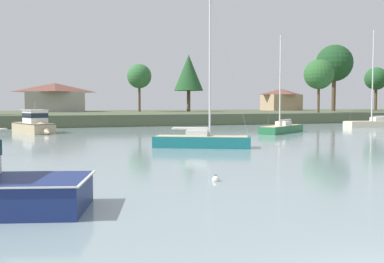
{
  "coord_description": "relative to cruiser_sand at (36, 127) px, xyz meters",
  "views": [
    {
      "loc": [
        -6.7,
        -5.87,
        3.5
      ],
      "look_at": [
        2.09,
        19.88,
        1.72
      ],
      "focal_mm": 40.16,
      "sensor_mm": 36.0,
      "label": 1
    }
  ],
  "objects": [
    {
      "name": "far_shore_bank",
      "position": [
        7.87,
        33.78,
        0.24
      ],
      "size": [
        200.24,
        47.94,
        1.79
      ],
      "primitive_type": "cube",
      "color": "#4C563D",
      "rests_on": "ground"
    },
    {
      "name": "cruiser_sand",
      "position": [
        0.0,
        0.0,
        0.0
      ],
      "size": [
        5.55,
        9.39,
        4.57
      ],
      "color": "tan",
      "rests_on": "ground"
    },
    {
      "name": "cottage_eastern",
      "position": [
        56.89,
        40.2,
        3.91
      ],
      "size": [
        8.66,
        7.59,
        5.36
      ],
      "color": "tan",
      "rests_on": "far_shore_bank"
    },
    {
      "name": "shore_tree_inland_b",
      "position": [
        82.08,
        35.76,
        9.18
      ],
      "size": [
        5.8,
        5.8,
        11.03
      ],
      "color": "brown",
      "rests_on": "far_shore_bank"
    },
    {
      "name": "shore_tree_center_right",
      "position": [
        19.88,
        34.88,
        8.53
      ],
      "size": [
        5.08,
        5.08,
        9.98
      ],
      "color": "brown",
      "rests_on": "far_shore_bank"
    },
    {
      "name": "sailboat_green",
      "position": [
        27.95,
        -9.07,
        -0.39
      ],
      "size": [
        8.12,
        6.74,
        12.06
      ],
      "color": "#236B3D",
      "rests_on": "ground"
    },
    {
      "name": "shore_tree_inland_c",
      "position": [
        62.7,
        27.26,
        11.81
      ],
      "size": [
        8.17,
        8.17,
        14.84
      ],
      "color": "brown",
      "rests_on": "far_shore_bank"
    },
    {
      "name": "mooring_buoy_white",
      "position": [
        8.37,
        -36.33,
        -0.59
      ],
      "size": [
        0.35,
        0.35,
        0.4
      ],
      "color": "white",
      "rests_on": "ground"
    },
    {
      "name": "shore_tree_far_left",
      "position": [
        49.12,
        13.71,
        8.22
      ],
      "size": [
        5.52,
        5.52,
        9.87
      ],
      "color": "brown",
      "rests_on": "far_shore_bank"
    },
    {
      "name": "sailboat_cream",
      "position": [
        47.45,
        -2.96,
        -0.36
      ],
      "size": [
        9.54,
        3.77,
        14.81
      ],
      "color": "beige",
      "rests_on": "ground"
    },
    {
      "name": "sailboat_teal",
      "position": [
        12.88,
        -22.23,
        -0.39
      ],
      "size": [
        7.76,
        5.13,
        12.56
      ],
      "color": "#196B70",
      "rests_on": "ground"
    },
    {
      "name": "shore_tree_center",
      "position": [
        30.29,
        33.43,
        9.37
      ],
      "size": [
        6.27,
        6.27,
        12.13
      ],
      "color": "brown",
      "rests_on": "far_shore_bank"
    },
    {
      "name": "cottage_near_water",
      "position": [
        3.05,
        40.02,
        4.22
      ],
      "size": [
        12.31,
        10.62,
        5.97
      ],
      "color": "#9E998E",
      "rests_on": "far_shore_bank"
    }
  ]
}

